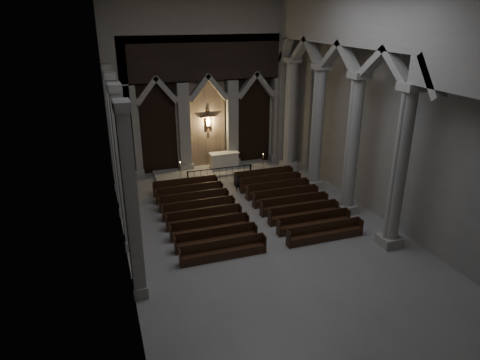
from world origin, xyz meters
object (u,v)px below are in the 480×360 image
Objects in this scene: altar_rail at (220,172)px; worshipper at (238,183)px; candle_stand_right at (263,169)px; pews at (247,209)px; altar at (224,160)px; candle_stand_left at (181,178)px.

altar_rail is 2.31m from worshipper.
candle_stand_right reaches higher than pews.
altar reaches higher than pews.
candle_stand_right is (3.25, 0.10, -0.18)m from altar_rail.
pews is (-3.25, -5.72, -0.11)m from candle_stand_right.
altar_rail is at bearing 90.00° from pews.
altar is at bearing 27.83° from candle_stand_left.
pews is 9.04× the size of worshipper.
altar_rail is (-0.96, -2.13, -0.10)m from altar.
worshipper is at bearing -138.76° from candle_stand_right.
candle_stand_left is at bearing -152.17° from altar.
altar is at bearing 91.77° from worshipper.
candle_stand_left is (-2.69, 0.20, -0.18)m from altar_rail.
candle_stand_right is (2.29, -2.03, -0.28)m from altar.
altar_rail is 4.35× the size of worshipper.
pews reaches higher than altar_rail.
candle_stand_right is 6.58m from pews.
candle_stand_left is 1.47× the size of worshipper.
altar is 1.38× the size of candle_stand_left.
candle_stand_right is 1.45× the size of worshipper.
candle_stand_left is 1.01× the size of candle_stand_right.
candle_stand_left reaches higher than altar_rail.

